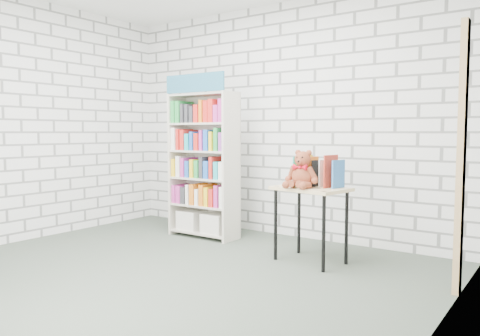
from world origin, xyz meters
The scene contains 7 objects.
ground centered at (0.00, 0.00, 0.00)m, with size 4.50×4.50×0.00m, color #3D473C.
room_shell centered at (0.00, 0.00, 1.78)m, with size 4.52×4.02×2.81m.
bookshelf centered at (-0.67, 1.36, 0.88)m, with size 0.86×0.33×1.93m.
display_table centered at (0.88, 1.10, 0.63)m, with size 0.75×0.59×0.73m.
table_books centered at (0.90, 1.20, 0.87)m, with size 0.50×0.29×0.28m.
teddy_bear centered at (0.84, 1.00, 0.87)m, with size 0.34×0.31×0.36m.
door_trim centered at (2.23, 0.95, 1.05)m, with size 0.05×0.12×2.10m, color tan.
Camera 1 is at (2.91, -2.93, 1.26)m, focal length 35.00 mm.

